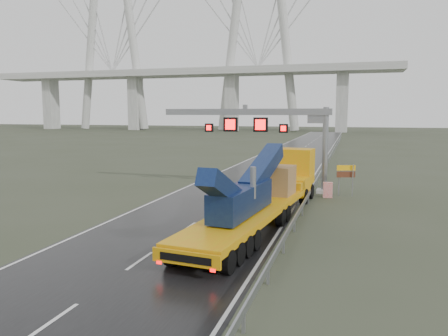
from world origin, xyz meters
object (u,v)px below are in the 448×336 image
(heavy_haul_truck, at_px, (270,189))
(sign_gantry, at_px, (269,126))
(exit_sign_pair, at_px, (346,174))
(striped_barrier, at_px, (328,190))

(heavy_haul_truck, bearing_deg, sign_gantry, 107.35)
(sign_gantry, distance_m, heavy_haul_truck, 10.69)
(heavy_haul_truck, xyz_separation_m, exit_sign_pair, (4.60, 8.81, -0.03))
(exit_sign_pair, bearing_deg, heavy_haul_truck, -135.10)
(heavy_haul_truck, bearing_deg, striped_barrier, 73.14)
(heavy_haul_truck, distance_m, exit_sign_pair, 9.94)
(sign_gantry, relative_size, heavy_haul_truck, 0.74)
(striped_barrier, bearing_deg, exit_sign_pair, 31.93)
(sign_gantry, distance_m, striped_barrier, 7.52)
(heavy_haul_truck, relative_size, striped_barrier, 16.47)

